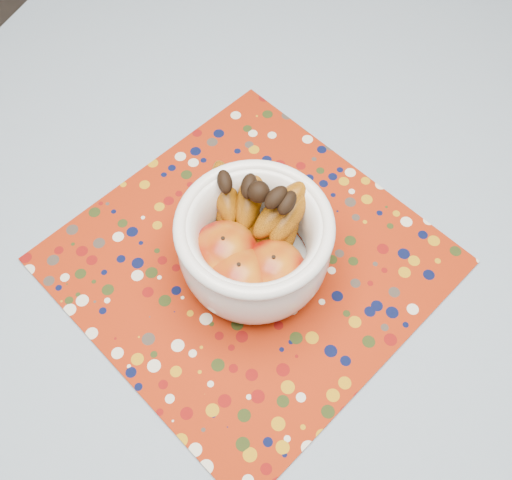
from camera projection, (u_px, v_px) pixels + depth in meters
table at (290, 270)px, 0.93m from camera, size 1.20×1.20×0.75m
tablecloth at (293, 244)px, 0.86m from camera, size 1.32×1.32×0.01m
placemat at (249, 261)px, 0.84m from camera, size 0.59×0.59×0.00m
fruit_bowl at (253, 238)px, 0.78m from camera, size 0.23×0.21×0.16m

